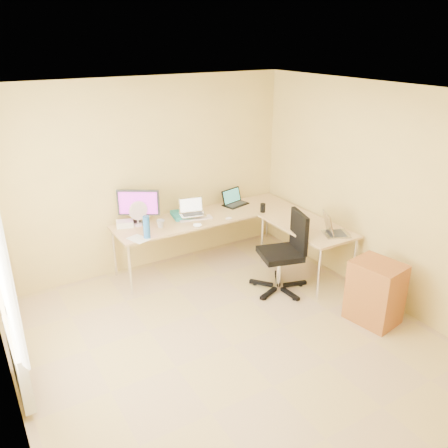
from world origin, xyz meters
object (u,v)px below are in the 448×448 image
desk_return (306,250)px  mug (161,224)px  desk_fan (137,214)px  office_chair (280,255)px  monitor (139,207)px  laptop_black (236,197)px  laptop_center (192,207)px  keyboard (196,218)px  cabinet (375,293)px  laptop_return (337,226)px  desk_main (207,239)px  water_bottle (147,227)px

desk_return → mug: mug is taller
desk_fan → office_chair: desk_fan is taller
monitor → laptop_black: monitor is taller
desk_return → laptop_center: 1.65m
keyboard → desk_fan: 0.80m
laptop_center → cabinet: bearing=-50.2°
desk_fan → laptop_return: 2.58m
desk_return → office_chair: size_ratio=1.23×
desk_main → desk_fan: bearing=171.4°
desk_main → desk_return: size_ratio=2.04×
laptop_black → laptop_return: size_ratio=1.02×
desk_main → mug: mug is taller
desk_fan → cabinet: size_ratio=0.43×
desk_main → water_bottle: (-1.02, -0.30, 0.51)m
monitor → keyboard: monitor is taller
monitor → keyboard: 0.79m
desk_return → monitor: 2.32m
desk_return → desk_fan: (-1.94, 1.15, 0.53)m
laptop_center → cabinet: 2.59m
desk_main → laptop_center: 0.58m
monitor → keyboard: (0.71, -0.25, -0.23)m
desk_main → laptop_black: laptop_black is taller
laptop_return → cabinet: laptop_return is taller
desk_return → cabinet: cabinet is taller
monitor → laptop_center: size_ratio=1.62×
laptop_black → desk_main: bearing=-179.9°
keyboard → water_bottle: size_ratio=1.55×
laptop_center → office_chair: 1.37m
monitor → water_bottle: bearing=-69.0°
monitor → cabinet: bearing=-21.2°
cabinet → mug: bearing=117.0°
water_bottle → desk_fan: size_ratio=0.91×
laptop_center → desk_fan: bearing=-178.8°
desk_return → laptop_return: (0.10, -0.43, 0.48)m
mug → laptop_black: bearing=9.5°
laptop_black → water_bottle: 1.65m
laptop_center → laptop_black: laptop_center is taller
mug → keyboard: bearing=1.9°
laptop_center → mug: size_ratio=3.13×
desk_main → laptop_black: 0.76m
desk_fan → laptop_return: (2.04, -1.57, -0.04)m
desk_main → desk_fan: 1.11m
water_bottle → desk_fan: bearing=83.2°
desk_return → cabinet: bearing=-92.6°
laptop_black → cabinet: bearing=-97.0°
monitor → keyboard: bearing=13.1°
laptop_return → desk_return: bearing=37.0°
monitor → laptop_black: 1.49m
laptop_center → desk_return: bearing=-26.6°
laptop_center → mug: 0.52m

